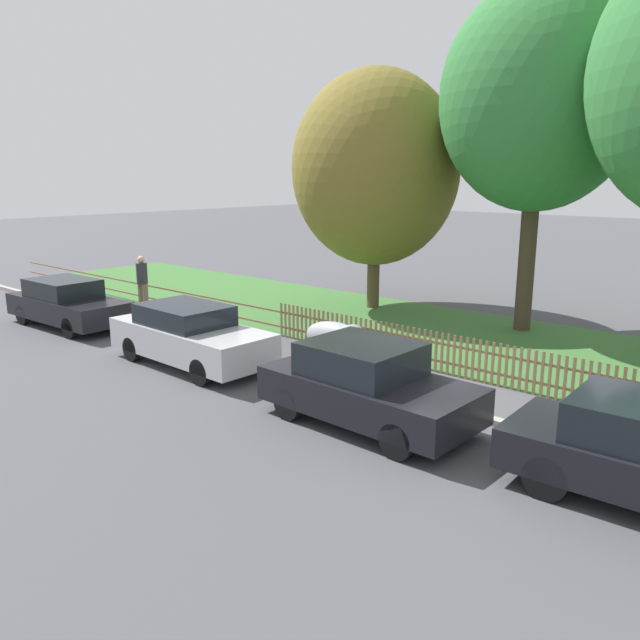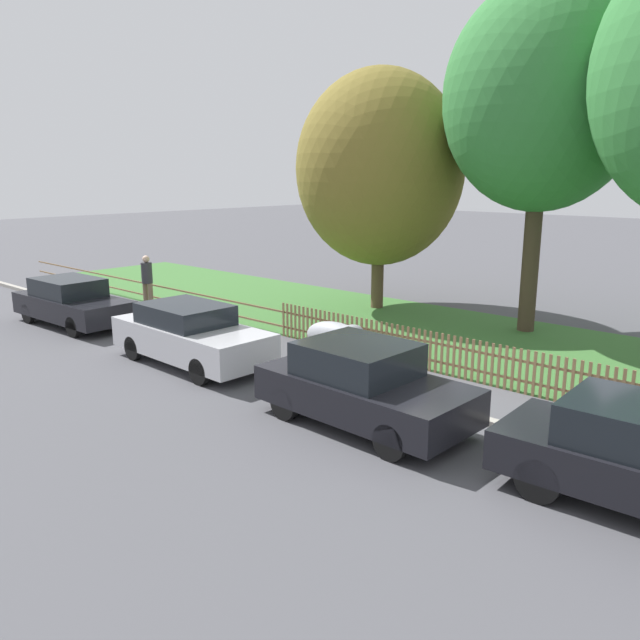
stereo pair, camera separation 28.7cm
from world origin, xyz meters
TOP-DOWN VIEW (x-y plane):
  - ground_plane at (0.00, 0.00)m, footprint 120.00×120.00m
  - kerb_stone at (0.00, 0.10)m, footprint 42.59×0.20m
  - grass_strip at (0.00, 5.29)m, footprint 42.59×6.44m
  - park_fence at (0.00, 2.08)m, footprint 42.59×0.05m
  - parked_car_silver_hatchback at (-11.62, -1.23)m, footprint 4.30×1.82m
  - parked_car_black_saloon at (-5.80, -1.23)m, footprint 4.35×1.77m
  - parked_car_navy_estate at (-0.53, -1.36)m, footprint 3.95×1.93m
  - covered_motorcycle at (-3.18, 1.03)m, footprint 1.93×0.83m
  - tree_nearest_kerb at (-6.46, 6.89)m, footprint 5.41×5.41m
  - tree_behind_motorcycle at (-1.35, 7.21)m, footprint 5.28×5.28m
  - pedestrian_near_fence at (-12.03, 1.61)m, footprint 0.41×0.41m

SIDE VIEW (x-z plane):
  - ground_plane at x=0.00m, z-range 0.00..0.00m
  - grass_strip at x=0.00m, z-range 0.00..0.01m
  - kerb_stone at x=0.00m, z-range 0.00..0.12m
  - park_fence at x=0.00m, z-range 0.00..0.95m
  - covered_motorcycle at x=-3.18m, z-range 0.12..1.15m
  - parked_car_silver_hatchback at x=-11.62m, z-range 0.00..1.40m
  - parked_car_black_saloon at x=-5.80m, z-range 0.01..1.44m
  - parked_car_navy_estate at x=-0.53m, z-range 0.00..1.48m
  - pedestrian_near_fence at x=-12.03m, z-range 0.12..1.90m
  - tree_nearest_kerb at x=-6.46m, z-range 0.72..8.41m
  - tree_behind_motorcycle at x=-1.35m, z-range 1.66..11.10m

